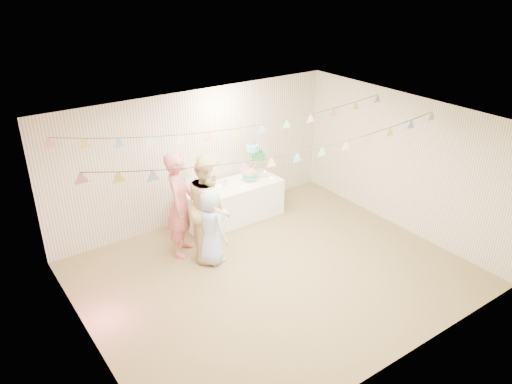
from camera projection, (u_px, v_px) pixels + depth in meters
floor at (274, 274)px, 8.32m from camera, size 6.00×6.00×0.00m
ceiling at (277, 124)px, 7.21m from camera, size 6.00×6.00×0.00m
back_wall at (197, 157)px, 9.61m from camera, size 6.00×6.00×0.00m
front_wall at (402, 282)px, 5.92m from camera, size 6.00×6.00×0.00m
left_wall at (83, 267)px, 6.20m from camera, size 5.00×5.00×0.00m
right_wall at (403, 163)px, 9.33m from camera, size 5.00×5.00×0.00m
table at (233, 202)px, 9.92m from camera, size 1.99×0.80×0.75m
cake_stand at (254, 160)px, 9.92m from camera, size 0.66×0.39×0.74m
cake_bottom at (249, 176)px, 9.92m from camera, size 0.31×0.31×0.15m
cake_middle at (258, 158)px, 10.09m from camera, size 0.27×0.27×0.22m
cake_top_tier at (252, 149)px, 9.76m from camera, size 0.25×0.25×0.19m
platter at (206, 193)px, 9.40m from camera, size 0.31×0.31×0.02m
posy at (225, 182)px, 9.69m from camera, size 0.15×0.15×0.17m
person_adult_a at (180, 204)px, 8.55m from camera, size 0.80×0.82×1.90m
person_adult_b at (210, 207)px, 8.49m from camera, size 1.11×1.16×1.88m
person_child at (211, 226)px, 8.39m from camera, size 0.52×0.72×1.38m
bunting_back at (235, 122)px, 8.13m from camera, size 5.60×1.10×0.40m
bunting_front at (285, 146)px, 7.18m from camera, size 5.60×0.90×0.36m
tealight_0 at (200, 197)px, 9.22m from camera, size 0.04×0.04×0.03m
tealight_1 at (212, 185)px, 9.70m from camera, size 0.04×0.04×0.03m
tealight_2 at (243, 187)px, 9.64m from camera, size 0.04×0.04×0.03m
tealight_3 at (241, 177)px, 10.10m from camera, size 0.04×0.04×0.03m
tealight_4 at (271, 178)px, 10.05m from camera, size 0.04×0.04×0.03m
tealight_5 at (265, 172)px, 10.33m from camera, size 0.04×0.04×0.03m
tealight_6 at (220, 186)px, 9.70m from camera, size 0.04×0.04×0.03m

